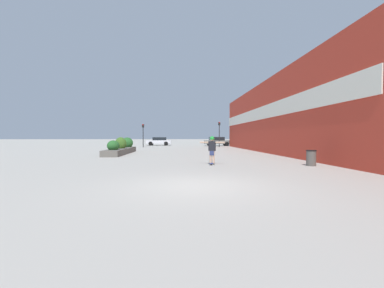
% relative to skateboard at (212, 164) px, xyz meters
% --- Properties ---
extents(ground_plane, '(300.00, 300.00, 0.00)m').
position_rel_skateboard_xyz_m(ground_plane, '(-1.24, -5.74, -0.07)').
color(ground_plane, '#ADA89E').
extents(building_wall_right, '(0.67, 39.72, 6.67)m').
position_rel_skateboard_xyz_m(building_wall_right, '(6.47, 6.51, 3.27)').
color(building_wall_right, '#B23323').
rests_on(building_wall_right, ground_plane).
extents(planter_box, '(1.28, 8.04, 1.45)m').
position_rel_skateboard_xyz_m(planter_box, '(-6.84, 9.56, 0.42)').
color(planter_box, '#605B54').
rests_on(planter_box, ground_plane).
extents(skateboard, '(0.36, 0.65, 0.10)m').
position_rel_skateboard_xyz_m(skateboard, '(0.00, 0.00, 0.00)').
color(skateboard, navy).
rests_on(skateboard, ground_plane).
extents(skateboarder, '(1.29, 0.47, 1.42)m').
position_rel_skateboard_xyz_m(skateboarder, '(-0.00, 0.00, 0.89)').
color(skateboarder, tan).
rests_on(skateboarder, skateboard).
extents(trash_bin, '(0.50, 0.50, 0.81)m').
position_rel_skateboard_xyz_m(trash_bin, '(5.01, -0.70, 0.34)').
color(trash_bin, '#514C47').
rests_on(trash_bin, ground_plane).
extents(car_leftmost, '(4.16, 1.96, 1.40)m').
position_rel_skateboard_xyz_m(car_leftmost, '(-5.15, 30.59, 0.68)').
color(car_leftmost, silver).
rests_on(car_leftmost, ground_plane).
extents(car_center_left, '(4.33, 2.02, 1.45)m').
position_rel_skateboard_xyz_m(car_center_left, '(4.51, 27.98, 0.70)').
color(car_center_left, slate).
rests_on(car_center_left, ground_plane).
extents(car_center_right, '(4.42, 1.93, 1.53)m').
position_rel_skateboard_xyz_m(car_center_right, '(14.12, 30.77, 0.72)').
color(car_center_right, silver).
rests_on(car_center_right, ground_plane).
extents(traffic_light_left, '(0.28, 0.30, 3.25)m').
position_rel_skateboard_xyz_m(traffic_light_left, '(-6.76, 22.80, 2.16)').
color(traffic_light_left, black).
rests_on(traffic_light_left, ground_plane).
extents(traffic_light_right, '(0.28, 0.30, 3.61)m').
position_rel_skateboard_xyz_m(traffic_light_right, '(4.11, 23.46, 2.38)').
color(traffic_light_right, black).
rests_on(traffic_light_right, ground_plane).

